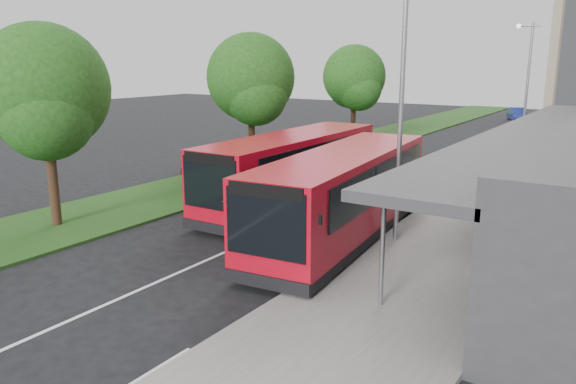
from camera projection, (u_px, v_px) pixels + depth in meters
name	position (u px, v px, depth m)	size (l,w,h in m)	color
ground	(259.00, 238.00, 19.41)	(120.00, 120.00, 0.00)	black
pavement	(546.00, 164.00, 32.47)	(5.00, 80.00, 0.15)	slate
grass_verge	(346.00, 146.00, 39.41)	(5.00, 80.00, 0.10)	#1F4717
lane_centre_line	(415.00, 169.00, 31.62)	(0.12, 70.00, 0.01)	silver
kerb_dashes	(493.00, 164.00, 33.12)	(0.12, 56.00, 0.01)	silver
tree_near	(46.00, 97.00, 19.66)	(4.56, 4.56, 7.30)	black
tree_mid	(251.00, 83.00, 29.41)	(4.61, 4.61, 7.40)	black
tree_far	(354.00, 81.00, 39.24)	(4.41, 4.41, 7.03)	black
lamp_post_near	(399.00, 101.00, 17.76)	(1.44, 0.28, 8.00)	gray
lamp_post_far	(526.00, 81.00, 34.03)	(1.44, 0.28, 8.00)	gray
bus_main	(343.00, 196.00, 18.82)	(3.79, 10.90, 3.03)	#B60919
bus_second	(292.00, 170.00, 23.23)	(2.92, 10.66, 3.00)	#B60919
litter_bin	(481.00, 190.00, 24.10)	(0.44, 0.44, 0.79)	#372016
bollard	(531.00, 156.00, 31.66)	(0.17, 0.17, 1.09)	#D5C60B
car_near	(531.00, 122.00, 50.07)	(1.25, 3.10, 1.06)	#501B0B
car_far	(517.00, 114.00, 56.12)	(1.37, 3.94, 1.30)	navy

